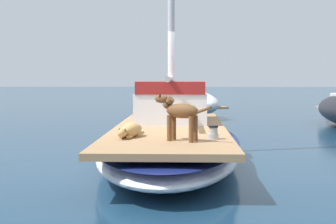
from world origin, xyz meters
TOP-DOWN VIEW (x-y plane):
  - ground_plane at (0.00, 0.00)m, footprint 120.00×120.00m
  - sailboat_main at (0.00, 0.00)m, footprint 2.53×7.24m
  - cabin_house at (0.00, 1.12)m, footprint 1.41×2.22m
  - dog_brown at (0.21, -2.05)m, footprint 0.86×0.53m
  - dog_tan at (-0.56, -1.62)m, footprint 0.42×0.94m
  - deck_winch at (0.71, -1.82)m, footprint 0.16×0.16m
  - coiled_rope at (-0.57, -0.99)m, footprint 0.32×0.32m
  - moored_boat_far_astern at (-0.05, 10.77)m, footprint 4.41×6.18m

SIDE VIEW (x-z plane):
  - ground_plane at x=0.00m, z-range 0.00..0.00m
  - sailboat_main at x=0.00m, z-range 0.01..0.67m
  - moored_boat_far_astern at x=-0.05m, z-range -2.86..4.04m
  - coiled_rope at x=-0.57m, z-range 0.66..0.70m
  - deck_winch at x=0.71m, z-range 0.65..0.86m
  - dog_tan at x=-0.56m, z-range 0.66..0.88m
  - cabin_house at x=0.00m, z-range 0.59..1.43m
  - dog_brown at x=0.21m, z-range 0.73..1.43m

